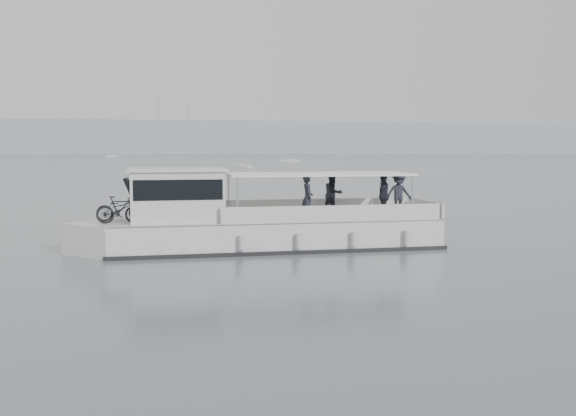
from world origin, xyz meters
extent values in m
plane|color=slate|center=(0.00, 0.00, 0.00)|extent=(1400.00, 1400.00, 0.00)
cube|color=#939EA8|center=(0.00, 560.00, 14.00)|extent=(1400.00, 90.00, 28.00)
cube|color=white|center=(-0.91, 1.57, 0.48)|extent=(12.91, 3.58, 1.39)
cube|color=white|center=(-7.34, 1.50, 0.48)|extent=(3.49, 3.49, 1.39)
cube|color=beige|center=(-0.91, 1.57, 1.18)|extent=(12.91, 3.58, 0.06)
cube|color=black|center=(-0.91, 1.57, 0.05)|extent=(13.13, 3.72, 0.19)
cube|color=white|center=(1.00, 3.25, 1.50)|extent=(8.58, 0.21, 0.64)
cube|color=white|center=(1.04, -0.06, 1.50)|extent=(8.58, 0.21, 0.64)
cube|color=white|center=(5.47, 1.65, 1.50)|extent=(0.15, 3.43, 0.64)
cube|color=white|center=(-4.77, 1.53, 2.15)|extent=(3.47, 2.94, 1.93)
cube|color=black|center=(-6.43, 1.51, 2.31)|extent=(0.63, 2.69, 1.24)
cube|color=black|center=(-4.77, 1.53, 2.47)|extent=(3.25, 2.98, 0.75)
cube|color=white|center=(-4.77, 1.53, 3.16)|extent=(3.68, 3.15, 0.11)
cube|color=white|center=(0.81, 1.59, 2.95)|extent=(7.33, 3.30, 0.09)
cylinder|color=silver|center=(-2.60, 0.05, 2.06)|extent=(0.07, 0.07, 1.77)
cylinder|color=silver|center=(-2.64, 3.05, 2.06)|extent=(0.07, 0.07, 1.77)
cylinder|color=silver|center=(4.26, 0.13, 2.06)|extent=(0.07, 0.07, 1.77)
cylinder|color=silver|center=(4.22, 3.14, 2.06)|extent=(0.07, 0.07, 1.77)
cylinder|color=silver|center=(-5.42, 2.49, 4.56)|extent=(0.03, 0.03, 2.79)
cylinder|color=silver|center=(-4.33, 0.78, 4.34)|extent=(0.03, 0.03, 2.36)
cylinder|color=#BBBEC2|center=(-2.49, -0.33, 0.54)|extent=(0.26, 0.26, 0.54)
cylinder|color=#BBBEC2|center=(-0.35, -0.31, 0.54)|extent=(0.26, 0.26, 0.54)
cylinder|color=#BBBEC2|center=(1.80, -0.28, 0.54)|extent=(0.26, 0.26, 0.54)
cylinder|color=#BBBEC2|center=(3.94, -0.26, 0.54)|extent=(0.26, 0.26, 0.54)
imported|color=black|center=(-6.92, 1.93, 1.66)|extent=(1.85, 0.66, 0.97)
imported|color=black|center=(-6.91, 1.07, 1.69)|extent=(1.70, 0.50, 1.02)
imported|color=#292B37|center=(0.18, 0.62, 2.08)|extent=(0.44, 0.66, 1.80)
imported|color=#292B37|center=(1.66, 2.35, 2.08)|extent=(1.03, 0.89, 1.80)
imported|color=#292B37|center=(3.39, 0.98, 2.08)|extent=(0.95, 1.12, 1.80)
imported|color=#292B37|center=(4.45, 2.07, 2.08)|extent=(1.17, 0.68, 1.80)
cube|color=white|center=(33.98, 174.27, 0.30)|extent=(6.94, 3.57, 0.75)
cube|color=white|center=(33.98, 174.27, 0.62)|extent=(2.68, 2.33, 0.45)
cylinder|color=silver|center=(33.98, 174.27, 4.24)|extent=(0.08, 0.08, 7.29)
cube|color=white|center=(-31.91, 323.06, 0.30)|extent=(6.48, 4.73, 0.75)
cube|color=white|center=(-31.91, 323.06, 0.62)|extent=(2.77, 2.58, 0.45)
cylinder|color=silver|center=(-31.91, 323.06, 4.05)|extent=(0.08, 0.08, 6.91)
cube|color=white|center=(110.62, 387.24, 0.30)|extent=(4.99, 4.21, 0.75)
cube|color=white|center=(110.62, 387.24, 0.62)|extent=(2.24, 2.16, 0.45)
cube|color=white|center=(10.53, 111.88, 0.30)|extent=(5.35, 5.42, 0.75)
cube|color=white|center=(10.53, 111.88, 0.62)|extent=(2.57, 2.57, 0.45)
cylinder|color=silver|center=(10.53, 111.88, 3.77)|extent=(0.08, 0.08, 6.35)
camera|label=1|loc=(-5.27, -23.46, 3.94)|focal=40.00mm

